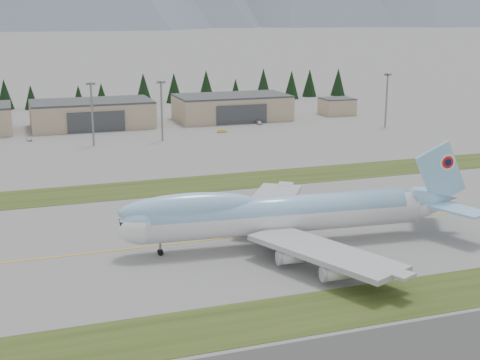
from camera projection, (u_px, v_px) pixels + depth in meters
name	position (u px, v px, depth m)	size (l,w,h in m)	color
ground	(254.00, 235.00, 139.97)	(7000.00, 7000.00, 0.00)	slate
grass_strip_near	(338.00, 308.00, 105.14)	(400.00, 14.00, 0.08)	#2C3F16
grass_strip_far	(197.00, 184.00, 181.23)	(400.00, 18.00, 0.08)	#2C3F16
taxiway_line_main	(254.00, 235.00, 139.97)	(400.00, 0.40, 0.02)	gold
boeing_747_freighter	(281.00, 214.00, 132.68)	(74.25, 63.87, 19.55)	silver
hangar_center	(92.00, 114.00, 271.31)	(48.00, 26.60, 10.80)	tan
hangar_right	(232.00, 107.00, 290.34)	(48.00, 26.60, 10.80)	tan
control_shed	(337.00, 106.00, 304.85)	(14.00, 12.00, 7.60)	tan
floodlight_masts	(67.00, 104.00, 226.97)	(203.17, 8.06, 22.19)	slate
service_vehicle_a	(29.00, 141.00, 242.99)	(1.46, 3.63, 1.24)	silver
service_vehicle_b	(222.00, 132.00, 259.91)	(1.29, 3.68, 1.21)	gold
service_vehicle_c	(259.00, 124.00, 279.08)	(1.85, 4.56, 1.32)	#BCBCC1
conifer_belt	(114.00, 90.00, 333.45)	(265.52, 15.45, 16.92)	black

